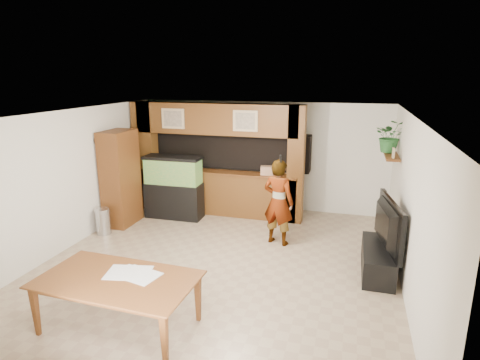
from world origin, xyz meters
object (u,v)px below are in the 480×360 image
(pantry_cabinet, at_px, (120,178))
(person, at_px, (278,202))
(television, at_px, (381,224))
(aquarium, at_px, (174,188))
(dining_table, at_px, (117,305))

(pantry_cabinet, height_order, person, pantry_cabinet)
(pantry_cabinet, xyz_separation_m, television, (5.35, -0.88, -0.17))
(pantry_cabinet, distance_m, aquarium, 1.20)
(pantry_cabinet, xyz_separation_m, aquarium, (0.94, 0.67, -0.33))
(television, bearing_deg, dining_table, 118.08)
(pantry_cabinet, relative_size, television, 1.46)
(pantry_cabinet, height_order, television, pantry_cabinet)
(person, relative_size, dining_table, 0.84)
(pantry_cabinet, height_order, dining_table, pantry_cabinet)
(person, xyz_separation_m, dining_table, (-1.48, -3.29, -0.49))
(television, xyz_separation_m, dining_table, (-3.31, -2.56, -0.51))
(aquarium, bearing_deg, television, -20.22)
(television, relative_size, person, 0.84)
(person, bearing_deg, aquarium, -2.04)
(pantry_cabinet, xyz_separation_m, person, (3.51, -0.14, -0.19))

